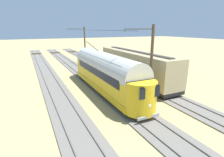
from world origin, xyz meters
name	(u,v)px	position (x,y,z in m)	size (l,w,h in m)	color
ground_plane	(90,80)	(0.00, 0.00, 0.00)	(220.00, 220.00, 0.00)	tan
track_streetcar_siding	(121,75)	(-5.08, -0.31, 0.05)	(2.80, 80.00, 0.18)	#666059
track_adjacent_siding	(90,79)	(0.00, -0.31, 0.05)	(2.80, 80.00, 0.18)	#666059
track_third_siding	(52,83)	(5.08, -0.31, 0.05)	(2.80, 80.00, 0.18)	#666059
vintage_streetcar	(105,72)	(0.00, 5.21, 2.25)	(2.65, 15.84, 4.98)	gold
coach_adjacent	(135,65)	(-5.09, 3.30, 2.17)	(2.96, 14.48, 3.85)	tan
catenary_pole_foreground	(84,45)	(-2.87, -11.38, 3.76)	(3.18, 0.28, 7.17)	#4C3D28
catenary_pole_mid_near	(151,62)	(-2.87, 9.27, 3.76)	(3.18, 0.28, 7.17)	#4C3D28
overhead_wire_run	(85,30)	(-0.11, -1.79, 6.63)	(2.97, 24.65, 0.18)	black
track_end_bumper	(95,61)	(-5.08, -11.80, 0.40)	(1.80, 0.60, 0.80)	#B2A519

